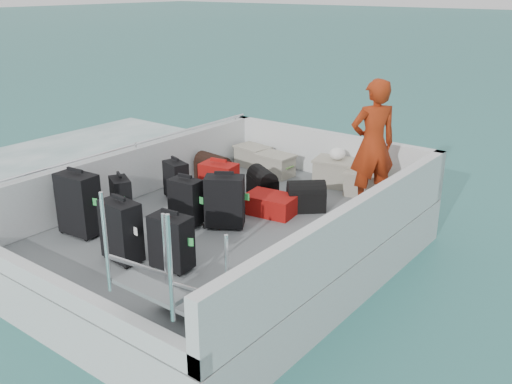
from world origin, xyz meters
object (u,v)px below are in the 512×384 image
suitcase_0 (79,205)px  suitcase_2 (176,181)px  suitcase_5 (219,187)px  passenger (373,145)px  crate_1 (275,166)px  crate_0 (252,157)px  suitcase_3 (121,232)px  suitcase_4 (186,202)px  suitcase_7 (225,202)px  suitcase_1 (121,199)px  crate_3 (364,185)px  suitcase_6 (171,243)px  suitcase_8 (271,204)px  crate_2 (336,173)px

suitcase_0 → suitcase_2: (0.05, 1.57, -0.11)m
suitcase_0 → suitcase_5: size_ratio=1.18×
suitcase_5 → passenger: 2.11m
suitcase_2 → crate_1: (0.50, 1.69, -0.11)m
crate_0 → suitcase_2: bearing=-87.0°
suitcase_3 → crate_0: 3.72m
suitcase_4 → suitcase_7: size_ratio=0.89×
suitcase_2 → suitcase_0: bearing=-74.8°
suitcase_1 → crate_0: 2.84m
crate_3 → suitcase_2: bearing=-139.1°
crate_1 → crate_0: bearing=163.8°
suitcase_2 → crate_0: (-0.10, 1.86, -0.12)m
suitcase_2 → suitcase_6: size_ratio=0.89×
suitcase_0 → suitcase_2: bearing=83.2°
suitcase_8 → suitcase_2: bearing=97.3°
suitcase_8 → crate_0: 2.10m
suitcase_3 → suitcase_4: bearing=102.4°
suitcase_4 → suitcase_8: (0.63, 0.94, -0.17)m
suitcase_7 → suitcase_0: bearing=-167.3°
suitcase_1 → crate_1: 2.71m
crate_3 → suitcase_1: bearing=-126.8°
crate_0 → suitcase_5: bearing=-64.7°
suitcase_7 → suitcase_2: bearing=131.8°
suitcase_1 → passenger: (2.29, 2.37, 0.59)m
suitcase_7 → suitcase_8: bearing=43.0°
suitcase_1 → crate_3: 3.41m
suitcase_0 → suitcase_3: bearing=-13.8°
suitcase_2 → crate_3: (2.03, 1.76, -0.11)m
suitcase_7 → crate_2: bearing=49.9°
suitcase_3 → crate_2: 3.65m
suitcase_1 → passenger: size_ratio=0.32×
suitcase_8 → suitcase_7: bearing=157.4°
suitcase_3 → crate_0: bearing=110.4°
suitcase_1 → suitcase_3: bearing=-12.1°
suitcase_1 → suitcase_6: size_ratio=0.93×
suitcase_4 → suitcase_7: bearing=20.3°
crate_0 → suitcase_4: bearing=-70.9°
suitcase_1 → suitcase_4: size_ratio=0.95×
suitcase_5 → crate_2: size_ratio=1.05×
suitcase_3 → suitcase_4: 1.16m
suitcase_0 → suitcase_7: (1.24, 1.23, -0.05)m
suitcase_3 → suitcase_7: (0.29, 1.38, -0.01)m
suitcase_0 → suitcase_6: 1.52m
suitcase_2 → suitcase_6: (1.47, -1.53, 0.03)m
suitcase_2 → crate_3: 2.69m
suitcase_7 → passenger: bearing=25.6°
crate_0 → passenger: bearing=-11.0°
passenger → suitcase_8: bearing=-3.3°
suitcase_3 → suitcase_6: bearing=23.6°
suitcase_1 → suitcase_3: suitcase_3 is taller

